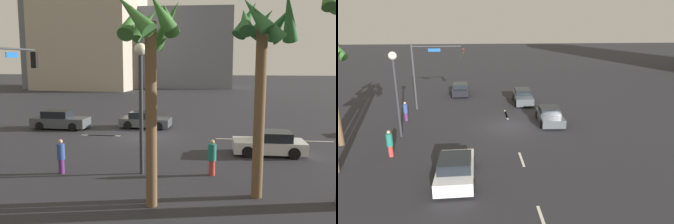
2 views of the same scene
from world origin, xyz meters
TOP-DOWN VIEW (x-y plane):
  - ground_plane at (0.00, 0.00)m, footprint 220.00×220.00m
  - lane_stripe_1 at (-11.67, 0.00)m, footprint 2.00×0.14m
  - lane_stripe_2 at (-5.98, 0.00)m, footprint 1.93×0.14m
  - lane_stripe_3 at (2.88, 0.00)m, footprint 2.37×0.14m
  - lane_stripe_4 at (3.31, 0.00)m, footprint 2.46×0.14m
  - car_0 at (7.07, -2.12)m, footprint 4.37×1.98m
  - car_1 at (-7.98, 3.75)m, footprint 3.96×1.97m
  - car_2 at (0.56, -3.33)m, footprint 4.01×2.08m
  - traffic_signal at (5.71, 6.73)m, footprint 0.34×4.83m
  - streetlamp at (-1.49, 8.07)m, footprint 0.56×0.56m
  - pedestrian_0 at (2.25, 8.54)m, footprint 0.37×0.37m
  - pedestrian_1 at (-4.76, 7.89)m, footprint 0.49×0.49m
  - palm_tree_0 at (-2.59, 11.70)m, footprint 2.56×2.88m
  - palm_tree_1 at (-6.55, 10.39)m, footprint 2.56×2.43m
  - building_1 at (24.56, -45.50)m, footprint 13.55×14.76m
  - building_2 at (18.57, -42.83)m, footprint 19.43×16.73m
  - building_3 at (2.58, -49.57)m, footprint 21.77×13.77m

SIDE VIEW (x-z plane):
  - ground_plane at x=0.00m, z-range 0.00..0.00m
  - lane_stripe_1 at x=-11.67m, z-range 0.00..0.01m
  - lane_stripe_2 at x=-5.98m, z-range 0.00..0.01m
  - lane_stripe_3 at x=2.88m, z-range 0.00..0.01m
  - lane_stripe_4 at x=3.31m, z-range 0.00..0.01m
  - car_2 at x=0.56m, z-range -0.04..1.24m
  - car_1 at x=-7.98m, z-range -0.05..1.28m
  - car_0 at x=7.07m, z-range -0.06..1.37m
  - pedestrian_0 at x=2.25m, z-range 0.04..1.68m
  - pedestrian_1 at x=-4.76m, z-range 0.04..1.72m
  - traffic_signal at x=5.71m, z-range 1.09..7.22m
  - streetlamp at x=-1.49m, z-range 1.22..7.27m
  - palm_tree_0 at x=-2.59m, z-range 1.92..9.51m
  - palm_tree_1 at x=-6.55m, z-range 1.98..9.71m
  - building_3 at x=2.58m, z-range 0.00..15.37m
  - building_1 at x=24.56m, z-range 0.00..21.38m
  - building_2 at x=18.57m, z-range 0.00..24.61m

